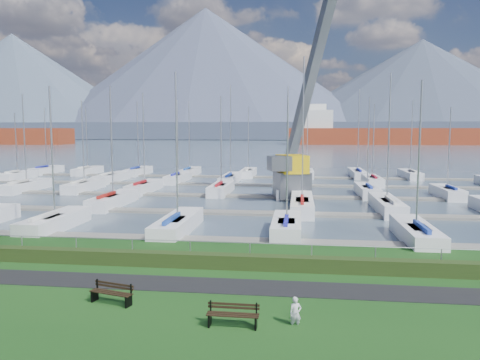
% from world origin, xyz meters
% --- Properties ---
extents(path, '(160.00, 2.00, 0.04)m').
position_xyz_m(path, '(0.00, -3.00, 0.01)').
color(path, black).
rests_on(path, grass).
extents(water, '(800.00, 540.00, 0.20)m').
position_xyz_m(water, '(0.00, 260.00, -0.40)').
color(water, '#455665').
extents(hedge, '(80.00, 0.70, 0.70)m').
position_xyz_m(hedge, '(0.00, -0.40, 0.35)').
color(hedge, '#243513').
rests_on(hedge, grass).
extents(fence, '(80.00, 0.04, 0.04)m').
position_xyz_m(fence, '(0.00, 0.00, 1.20)').
color(fence, '#94969C').
rests_on(fence, grass).
extents(foothill, '(900.00, 80.00, 12.00)m').
position_xyz_m(foothill, '(0.00, 330.00, 6.00)').
color(foothill, '#414A5F').
rests_on(foothill, water).
extents(mountains, '(1190.00, 360.00, 115.00)m').
position_xyz_m(mountains, '(7.35, 404.62, 46.68)').
color(mountains, '#3C4458').
rests_on(mountains, water).
extents(docks, '(90.00, 41.60, 0.25)m').
position_xyz_m(docks, '(0.00, 26.00, -0.22)').
color(docks, gray).
rests_on(docks, water).
extents(bench_left, '(1.85, 0.87, 0.85)m').
position_xyz_m(bench_left, '(-2.81, -5.53, 0.42)').
color(bench_left, black).
rests_on(bench_left, grass).
extents(bench_right, '(1.81, 0.45, 0.85)m').
position_xyz_m(bench_right, '(2.16, -7.08, 0.42)').
color(bench_right, black).
rests_on(bench_right, grass).
extents(person, '(0.48, 0.38, 1.14)m').
position_xyz_m(person, '(4.28, -6.68, 0.57)').
color(person, '#B8B8BF').
rests_on(person, grass).
extents(crane, '(7.26, 13.07, 22.35)m').
position_xyz_m(crane, '(4.12, 26.12, 5.33)').
color(crane, '#595B60').
rests_on(crane, water).
extents(cargo_ship_mid, '(91.24, 19.37, 21.50)m').
position_xyz_m(cargo_ship_mid, '(40.42, 209.26, 3.62)').
color(cargo_ship_mid, maroon).
rests_on(cargo_ship_mid, water).
extents(sailboat_fleet, '(74.30, 50.02, 13.47)m').
position_xyz_m(sailboat_fleet, '(-0.04, 29.54, 5.33)').
color(sailboat_fleet, maroon).
rests_on(sailboat_fleet, water).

